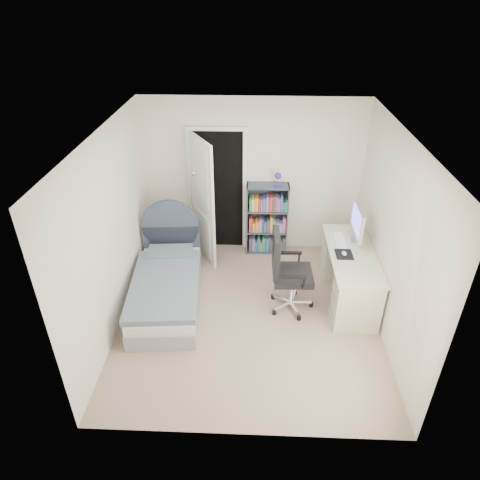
{
  "coord_description": "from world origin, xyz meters",
  "views": [
    {
      "loc": [
        0.06,
        -4.45,
        3.89
      ],
      "look_at": [
        -0.13,
        0.07,
        1.15
      ],
      "focal_mm": 32.0,
      "sensor_mm": 36.0,
      "label": 1
    }
  ],
  "objects_px": {
    "bookcase": "(267,221)",
    "office_chair": "(286,268)",
    "floor_lamp": "(194,220)",
    "bed": "(167,285)",
    "nightstand": "(173,240)",
    "desk": "(349,273)"
  },
  "relations": [
    {
      "from": "floor_lamp",
      "to": "office_chair",
      "type": "xyz_separation_m",
      "value": [
        1.41,
        -1.37,
        0.05
      ]
    },
    {
      "from": "bookcase",
      "to": "office_chair",
      "type": "bearing_deg",
      "value": -81.36
    },
    {
      "from": "office_chair",
      "to": "floor_lamp",
      "type": "bearing_deg",
      "value": 135.66
    },
    {
      "from": "desk",
      "to": "bookcase",
      "type": "bearing_deg",
      "value": 133.15
    },
    {
      "from": "nightstand",
      "to": "bookcase",
      "type": "xyz_separation_m",
      "value": [
        1.51,
        0.31,
        0.2
      ]
    },
    {
      "from": "bookcase",
      "to": "floor_lamp",
      "type": "bearing_deg",
      "value": -176.01
    },
    {
      "from": "bookcase",
      "to": "desk",
      "type": "bearing_deg",
      "value": -46.85
    },
    {
      "from": "desk",
      "to": "office_chair",
      "type": "bearing_deg",
      "value": -164.35
    },
    {
      "from": "nightstand",
      "to": "office_chair",
      "type": "relative_size",
      "value": 0.46
    },
    {
      "from": "floor_lamp",
      "to": "office_chair",
      "type": "bearing_deg",
      "value": -44.34
    },
    {
      "from": "floor_lamp",
      "to": "office_chair",
      "type": "distance_m",
      "value": 1.97
    },
    {
      "from": "floor_lamp",
      "to": "bookcase",
      "type": "distance_m",
      "value": 1.19
    },
    {
      "from": "bed",
      "to": "nightstand",
      "type": "distance_m",
      "value": 1.08
    },
    {
      "from": "bed",
      "to": "bookcase",
      "type": "height_order",
      "value": "bookcase"
    },
    {
      "from": "bookcase",
      "to": "office_chair",
      "type": "height_order",
      "value": "bookcase"
    },
    {
      "from": "bookcase",
      "to": "office_chair",
      "type": "distance_m",
      "value": 1.48
    },
    {
      "from": "floor_lamp",
      "to": "desk",
      "type": "xyz_separation_m",
      "value": [
        2.31,
        -1.12,
        -0.18
      ]
    },
    {
      "from": "nightstand",
      "to": "bookcase",
      "type": "bearing_deg",
      "value": 11.68
    },
    {
      "from": "nightstand",
      "to": "desk",
      "type": "relative_size",
      "value": 0.35
    },
    {
      "from": "desk",
      "to": "floor_lamp",
      "type": "bearing_deg",
      "value": 154.16
    },
    {
      "from": "floor_lamp",
      "to": "desk",
      "type": "distance_m",
      "value": 2.57
    },
    {
      "from": "bed",
      "to": "bookcase",
      "type": "bearing_deg",
      "value": 44.48
    }
  ]
}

